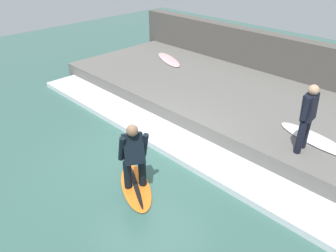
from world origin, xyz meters
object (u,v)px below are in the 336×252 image
at_px(surfboard_riding, 136,186).
at_px(surfer_waiting_near, 308,115).
at_px(surfboard_waiting_near, 315,139).
at_px(surfboard_spare, 169,60).
at_px(surfer_riding, 134,154).

relative_size(surfboard_riding, surfer_waiting_near, 1.09).
distance_m(surfer_waiting_near, surfboard_waiting_near, 1.05).
xyz_separation_m(surfer_waiting_near, surfboard_waiting_near, (0.62, -0.06, -0.84)).
relative_size(surfer_waiting_near, surfboard_spare, 0.83).
bearing_deg(surfboard_waiting_near, surfboard_spare, 75.88).
xyz_separation_m(surfer_waiting_near, surfboard_spare, (2.24, 6.38, -0.84)).
xyz_separation_m(surfboard_riding, surfboard_waiting_near, (3.66, -2.14, 0.53)).
xyz_separation_m(surfer_riding, surfboard_spare, (5.28, 4.30, -0.32)).
relative_size(surfboard_riding, surfboard_waiting_near, 0.88).
xyz_separation_m(surfboard_riding, surfer_waiting_near, (3.04, -2.08, 1.37)).
bearing_deg(surfboard_spare, surfer_waiting_near, -109.38).
bearing_deg(surfboard_spare, surfer_riding, -140.86).
distance_m(surfboard_waiting_near, surfboard_spare, 6.64).
xyz_separation_m(surfboard_waiting_near, surfboard_spare, (1.62, 6.44, 0.00)).
relative_size(surfer_waiting_near, surfboard_waiting_near, 0.81).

